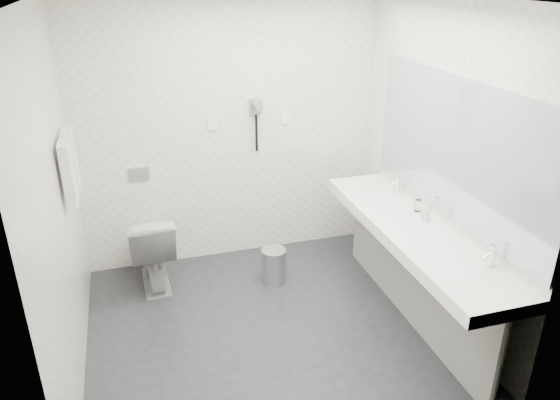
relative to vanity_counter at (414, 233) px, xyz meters
name	(u,v)px	position (x,y,z in m)	size (l,w,h in m)	color
floor	(268,327)	(-1.12, 0.20, -0.80)	(2.80, 2.80, 0.00)	#27272B
wall_back	(229,134)	(-1.12, 1.50, 0.45)	(2.80, 2.80, 0.00)	white
wall_front	(334,281)	(-1.12, -1.10, 0.45)	(2.80, 2.80, 0.00)	white
wall_left	(56,209)	(-2.52, 0.20, 0.45)	(2.60, 2.60, 0.00)	white
wall_right	(438,166)	(0.27, 0.20, 0.45)	(2.60, 2.60, 0.00)	white
vanity_counter	(414,233)	(0.00, 0.00, 0.00)	(0.55, 2.20, 0.10)	white
vanity_panel	(411,279)	(0.02, 0.00, -0.42)	(0.03, 2.15, 0.75)	gray
vanity_post_near	(498,364)	(0.05, -1.04, -0.42)	(0.06, 0.06, 0.75)	silver
vanity_post_far	(360,223)	(0.05, 1.04, -0.42)	(0.06, 0.06, 0.75)	silver
mirror	(455,149)	(0.26, 0.00, 0.65)	(0.02, 2.20, 1.05)	#B2BCC6
basin_near	(465,272)	(0.00, -0.65, 0.04)	(0.40, 0.31, 0.05)	white
basin_far	(377,196)	(0.00, 0.65, 0.04)	(0.40, 0.31, 0.05)	white
faucet_near	(492,256)	(0.19, -0.65, 0.12)	(0.04, 0.04, 0.15)	silver
faucet_far	(398,184)	(0.19, 0.65, 0.12)	(0.04, 0.04, 0.15)	silver
soap_bottle_a	(426,214)	(0.14, 0.08, 0.10)	(0.05, 0.05, 0.11)	beige
glass_left	(418,205)	(0.16, 0.25, 0.10)	(0.05, 0.05, 0.10)	silver
toilet	(152,248)	(-1.94, 1.14, -0.44)	(0.40, 0.71, 0.72)	white
flush_plate	(139,174)	(-1.98, 1.49, 0.15)	(0.18, 0.02, 0.12)	#B2B5BA
pedal_bin	(274,266)	(-0.89, 0.85, -0.64)	(0.22, 0.22, 0.31)	#B2B5BA
bin_lid	(274,251)	(-0.89, 0.85, -0.48)	(0.22, 0.22, 0.01)	#B2B5BA
towel_rail	(63,139)	(-2.47, 0.75, 0.75)	(0.02, 0.02, 0.62)	silver
towel_near	(68,174)	(-2.46, 0.61, 0.53)	(0.07, 0.24, 0.48)	silver
towel_far	(71,161)	(-2.46, 0.89, 0.53)	(0.07, 0.24, 0.48)	silver
dryer_cradle	(256,106)	(-0.88, 1.47, 0.70)	(0.10, 0.04, 0.14)	gray
dryer_barrel	(257,105)	(-0.88, 1.40, 0.73)	(0.08, 0.08, 0.14)	gray
dryer_cord	(257,133)	(-0.88, 1.46, 0.45)	(0.02, 0.02, 0.35)	black
switch_plate_a	(213,125)	(-1.27, 1.49, 0.55)	(0.09, 0.02, 0.09)	white
switch_plate_b	(286,119)	(-0.57, 1.49, 0.55)	(0.09, 0.02, 0.09)	white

